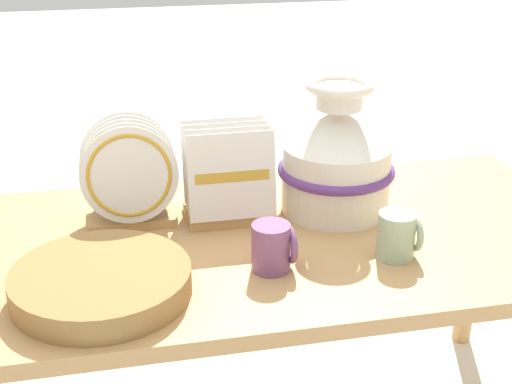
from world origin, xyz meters
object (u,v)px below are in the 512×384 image
wicker_charger_stack (101,282)px  dish_rack_round_plates (129,179)px  ceramic_vase (337,157)px  dish_rack_square_plates (228,183)px  mug_plum_glaze (274,247)px  mug_sage_glaze (398,235)px

wicker_charger_stack → dish_rack_round_plates: bearing=76.9°
ceramic_vase → dish_rack_square_plates: size_ratio=1.43×
dish_rack_round_plates → wicker_charger_stack: (-0.07, -0.31, -0.08)m
ceramic_vase → mug_plum_glaze: 0.34m
wicker_charger_stack → mug_plum_glaze: size_ratio=3.43×
dish_rack_round_plates → mug_plum_glaze: 0.40m
ceramic_vase → dish_rack_round_plates: bearing=176.1°
mug_plum_glaze → dish_rack_square_plates: bearing=100.2°
wicker_charger_stack → mug_sage_glaze: 0.61m
wicker_charger_stack → mug_plum_glaze: bearing=4.7°
mug_plum_glaze → mug_sage_glaze: bearing=-0.7°
ceramic_vase → mug_sage_glaze: size_ratio=3.16×
dish_rack_round_plates → mug_sage_glaze: (0.54, -0.29, -0.06)m
mug_sage_glaze → mug_plum_glaze: (-0.27, 0.00, 0.00)m
ceramic_vase → mug_sage_glaze: bearing=-77.4°
dish_rack_round_plates → dish_rack_square_plates: dish_rack_round_plates is taller
ceramic_vase → mug_plum_glaze: ceramic_vase is taller
dish_rack_round_plates → mug_sage_glaze: size_ratio=2.41×
wicker_charger_stack → mug_plum_glaze: 0.35m
dish_rack_square_plates → mug_plum_glaze: 0.27m
dish_rack_square_plates → mug_sage_glaze: dish_rack_square_plates is taller
mug_sage_glaze → mug_plum_glaze: size_ratio=1.00×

